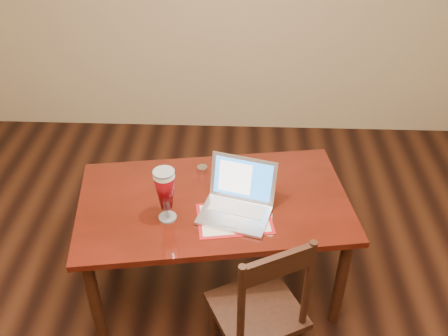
{
  "coord_description": "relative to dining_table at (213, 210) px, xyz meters",
  "views": [
    {
      "loc": [
        0.11,
        -1.52,
        2.47
      ],
      "look_at": [
        0.02,
        0.61,
        0.9
      ],
      "focal_mm": 40.0,
      "sensor_mm": 36.0,
      "label": 1
    }
  ],
  "objects": [
    {
      "name": "dining_table",
      "position": [
        0.0,
        0.0,
        0.0
      ],
      "size": [
        1.6,
        1.05,
        1.0
      ],
      "rotation": [
        0.0,
        0.0,
        0.15
      ],
      "color": "#4D110A",
      "rests_on": "ground"
    },
    {
      "name": "dining_chair",
      "position": [
        0.26,
        -0.54,
        -0.17
      ],
      "size": [
        0.55,
        0.54,
        0.97
      ],
      "rotation": [
        0.0,
        0.0,
        0.46
      ],
      "color": "black",
      "rests_on": "ground"
    },
    {
      "name": "room_shell",
      "position": [
        0.04,
        -0.58,
        1.13
      ],
      "size": [
        4.51,
        5.01,
        2.71
      ],
      "color": "tan",
      "rests_on": "ground"
    }
  ]
}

